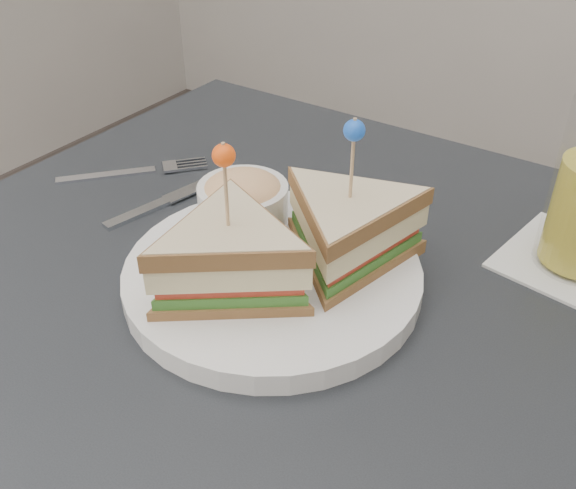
{
  "coord_description": "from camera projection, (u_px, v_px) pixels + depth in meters",
  "views": [
    {
      "loc": [
        0.28,
        -0.39,
        1.14
      ],
      "look_at": [
        0.01,
        0.01,
        0.8
      ],
      "focal_mm": 40.0,
      "sensor_mm": 36.0,
      "label": 1
    }
  ],
  "objects": [
    {
      "name": "cutlery_knife",
      "position": [
        173.0,
        198.0,
        0.75
      ],
      "size": [
        0.06,
        0.2,
        0.01
      ],
      "rotation": [
        0.0,
        0.0,
        -0.22
      ],
      "color": "silver",
      "rests_on": "table"
    },
    {
      "name": "plate_meal",
      "position": [
        281.0,
        245.0,
        0.59
      ],
      "size": [
        0.33,
        0.32,
        0.17
      ],
      "rotation": [
        0.0,
        0.0,
        0.12
      ],
      "color": "white",
      "rests_on": "table"
    },
    {
      "name": "cutlery_fork",
      "position": [
        140.0,
        171.0,
        0.8
      ],
      "size": [
        0.14,
        0.15,
        0.01
      ],
      "rotation": [
        0.0,
        0.0,
        -0.72
      ],
      "color": "silver",
      "rests_on": "table"
    },
    {
      "name": "table",
      "position": [
        275.0,
        346.0,
        0.66
      ],
      "size": [
        0.8,
        0.8,
        0.75
      ],
      "color": "black",
      "rests_on": "ground"
    }
  ]
}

